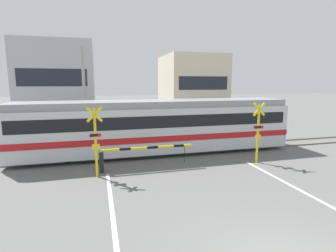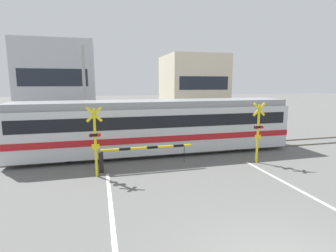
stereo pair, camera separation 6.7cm
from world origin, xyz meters
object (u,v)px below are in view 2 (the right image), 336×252
commuter_train (156,125)px  crossing_barrier_far (190,129)px  crossing_signal_left (95,138)px  crossing_signal_right (258,130)px  pedestrian (130,122)px  crossing_barrier_near (129,154)px

commuter_train → crossing_barrier_far: 4.20m
crossing_signal_left → crossing_signal_right: bearing=0.0°
crossing_signal_left → pedestrian: 9.65m
crossing_signal_left → crossing_signal_right: same height
crossing_signal_right → pedestrian: 10.75m
commuter_train → crossing_barrier_far: bearing=42.4°
crossing_signal_right → pedestrian: (-5.35, 9.29, -0.74)m
crossing_barrier_near → crossing_signal_left: size_ratio=1.43×
pedestrian → crossing_barrier_far: bearing=-40.8°
crossing_barrier_far → crossing_signal_left: (-6.37, -5.95, 0.90)m
crossing_barrier_near → crossing_barrier_far: (4.89, 5.49, 0.00)m
crossing_barrier_near → crossing_barrier_far: bearing=48.3°
crossing_barrier_near → crossing_signal_left: 1.79m
commuter_train → crossing_signal_left: bearing=-136.4°
crossing_signal_left → commuter_train: bearing=43.6°
crossing_signal_left → crossing_signal_right: (7.85, 0.00, 0.00)m
crossing_signal_left → crossing_barrier_far: bearing=43.0°
crossing_barrier_far → crossing_signal_left: bearing=-137.0°
pedestrian → crossing_barrier_near: bearing=-96.6°
crossing_barrier_near → crossing_barrier_far: 7.35m
pedestrian → crossing_signal_left: bearing=-105.0°
crossing_barrier_near → crossing_signal_right: (6.37, -0.46, 0.90)m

